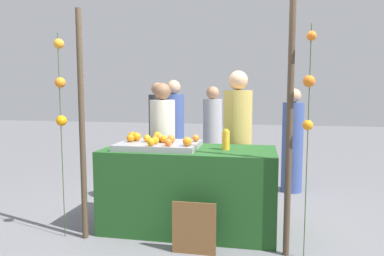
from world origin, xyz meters
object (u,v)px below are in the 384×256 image
Objects in this scene: juice_bottle at (226,140)px; vendor_right at (237,147)px; stall_counter at (189,189)px; orange_0 at (187,142)px; orange_1 at (130,138)px; chalkboard_sign at (194,229)px; vendor_left at (163,150)px.

vendor_right reaches higher than juice_bottle.
juice_bottle is at bearing -0.97° from stall_counter.
orange_1 is (-0.65, 0.16, -0.00)m from orange_0.
juice_bottle is at bearing 30.62° from orange_0.
orange_0 is at bearing -116.47° from vendor_right.
orange_1 is (-0.62, -0.06, 0.53)m from stall_counter.
orange_1 is 1.30m from vendor_right.
orange_1 reaches higher than chalkboard_sign.
juice_bottle is at bearing -37.85° from vendor_left.
chalkboard_sign is 0.31× the size of vendor_left.
juice_bottle is 0.68m from vendor_right.
orange_0 is 0.98m from vendor_right.
vendor_right is (0.30, 1.22, 0.56)m from chalkboard_sign.
vendor_right reaches higher than chalkboard_sign.
vendor_left is (0.15, 0.71, -0.24)m from orange_1.
vendor_right is (0.46, 0.65, 0.36)m from stall_counter.
juice_bottle is 0.95m from chalkboard_sign.
orange_0 is at bearing -149.38° from juice_bottle.
stall_counter is 0.86m from vendor_left.
vendor_right reaches higher than vendor_left.
stall_counter is 1.05× the size of vendor_right.
vendor_left is (-0.50, 0.88, -0.24)m from orange_0.
orange_1 is at bearing 146.48° from chalkboard_sign.
vendor_right reaches higher than orange_1.
orange_0 reaches higher than stall_counter.
vendor_right is at bearing 83.52° from juice_bottle.
chalkboard_sign is 1.47m from vendor_left.
orange_1 is at bearing -101.83° from vendor_left.
vendor_left is 0.93m from vendor_right.
orange_0 reaches higher than orange_1.
orange_0 reaches higher than chalkboard_sign.
juice_bottle is at bearing 2.81° from orange_1.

